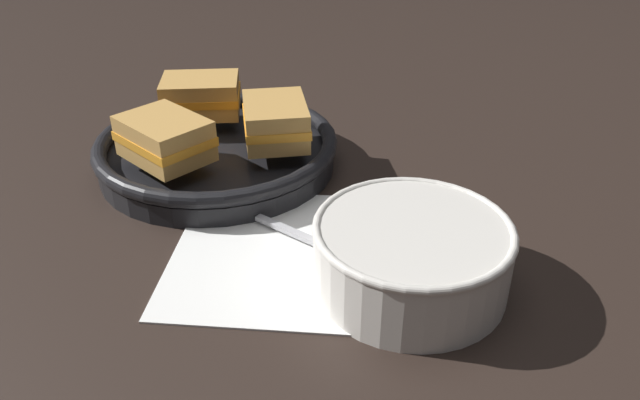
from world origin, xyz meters
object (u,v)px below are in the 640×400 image
(soup_bowl, at_px, (413,252))
(spoon, at_px, (338,253))
(skillet, at_px, (219,151))
(sandwich_near_left, at_px, (166,138))
(sandwich_near_right, at_px, (277,121))
(sandwich_far_left, at_px, (203,96))

(soup_bowl, distance_m, spoon, 0.08)
(spoon, xyz_separation_m, skillet, (-0.14, 0.19, 0.01))
(skillet, bearing_deg, sandwich_near_left, -128.60)
(sandwich_near_left, bearing_deg, sandwich_near_right, 21.40)
(soup_bowl, relative_size, sandwich_near_right, 1.64)
(soup_bowl, bearing_deg, sandwich_far_left, 127.64)
(sandwich_far_left, bearing_deg, skillet, -68.60)
(sandwich_near_right, distance_m, sandwich_far_left, 0.13)
(sandwich_near_right, bearing_deg, soup_bowl, -59.12)
(sandwich_far_left, bearing_deg, soup_bowl, -52.36)
(soup_bowl, height_order, skillet, soup_bowl)
(soup_bowl, bearing_deg, skillet, 131.46)
(sandwich_near_left, xyz_separation_m, sandwich_near_right, (0.12, 0.05, 0.00))
(soup_bowl, bearing_deg, spoon, 148.29)
(soup_bowl, height_order, sandwich_far_left, sandwich_far_left)
(sandwich_near_left, xyz_separation_m, sandwich_far_left, (0.02, 0.13, 0.00))
(sandwich_near_right, bearing_deg, sandwich_far_left, 141.40)
(soup_bowl, relative_size, spoon, 1.34)
(spoon, xyz_separation_m, sandwich_far_left, (-0.17, 0.26, 0.06))
(sandwich_near_right, xyz_separation_m, sandwich_far_left, (-0.10, 0.08, 0.00))
(sandwich_near_left, bearing_deg, spoon, -35.84)
(sandwich_near_left, bearing_deg, soup_bowl, -34.82)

